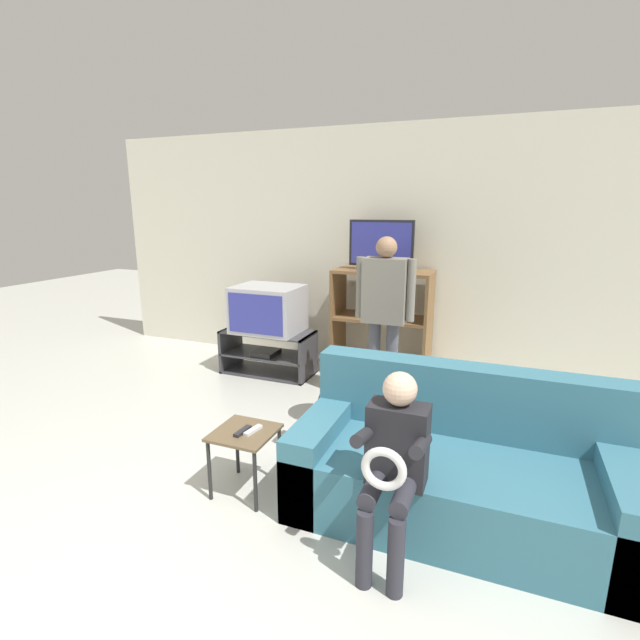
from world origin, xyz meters
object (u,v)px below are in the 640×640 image
object	(u,v)px
person_standing_adult	(385,305)
person_seated_child	(394,457)
remote_control_black	(243,431)
folding_stool	(340,369)
couch	(457,470)
television_main	(268,309)
media_shelf	(381,322)
snack_table	(245,441)
television_flat	(381,246)
tv_stand	(268,353)
remote_control_white	(253,430)

from	to	relation	value
person_standing_adult	person_seated_child	world-z (taller)	person_standing_adult
remote_control_black	folding_stool	bearing A→B (deg)	81.81
remote_control_black	couch	bearing A→B (deg)	17.35
remote_control_black	couch	world-z (taller)	couch
television_main	couch	world-z (taller)	television_main
television_main	media_shelf	distance (m)	1.21
media_shelf	snack_table	xyz separation A→B (m)	(-0.25, -2.39, -0.23)
television_flat	person_standing_adult	xyz separation A→B (m)	(0.23, -0.69, -0.46)
television_main	folding_stool	xyz separation A→B (m)	(1.13, -0.90, -0.22)
television_flat	tv_stand	bearing A→B (deg)	-159.88
tv_stand	television_main	xyz separation A→B (m)	(0.01, 0.01, 0.48)
television_flat	person_seated_child	xyz separation A→B (m)	(0.76, -2.61, -0.79)
tv_stand	person_standing_adult	xyz separation A→B (m)	(1.34, -0.29, 0.69)
tv_stand	couch	xyz separation A→B (m)	(2.14, -1.71, 0.05)
couch	person_seated_child	bearing A→B (deg)	-118.51
television_main	person_standing_adult	xyz separation A→B (m)	(1.33, -0.30, 0.20)
remote_control_black	couch	distance (m)	1.30
snack_table	remote_control_black	xyz separation A→B (m)	(0.00, -0.02, 0.08)
couch	person_seated_child	xyz separation A→B (m)	(-0.27, -0.49, 0.30)
tv_stand	person_standing_adult	world-z (taller)	person_standing_adult
folding_stool	television_main	bearing A→B (deg)	141.54
person_standing_adult	person_seated_child	size ratio (longest dim) A/B	1.54
television_flat	media_shelf	bearing A→B (deg)	19.50
tv_stand	snack_table	distance (m)	2.16
television_main	person_seated_child	distance (m)	2.90
tv_stand	couch	bearing A→B (deg)	-38.56
folding_stool	person_seated_child	bearing A→B (deg)	-60.74
television_main	television_flat	xyz separation A→B (m)	(1.10, 0.40, 0.66)
snack_table	remote_control_white	world-z (taller)	remote_control_white
folding_stool	person_seated_child	size ratio (longest dim) A/B	0.61
television_flat	person_seated_child	world-z (taller)	television_flat
snack_table	folding_stool	bearing A→B (deg)	76.91
television_flat	remote_control_black	size ratio (longest dim) A/B	4.63
media_shelf	remote_control_white	bearing A→B (deg)	-94.76
remote_control_black	person_standing_adult	size ratio (longest dim) A/B	0.09
remote_control_white	person_standing_adult	xyz separation A→B (m)	(0.40, 1.67, 0.49)
television_flat	person_seated_child	size ratio (longest dim) A/B	0.67
folding_stool	snack_table	xyz separation A→B (m)	(-0.25, -1.08, -0.14)
tv_stand	snack_table	size ratio (longest dim) A/B	2.36
person_standing_adult	remote_control_white	bearing A→B (deg)	-103.35
snack_table	remote_control_black	size ratio (longest dim) A/B	2.88
remote_control_white	media_shelf	bearing A→B (deg)	95.25
couch	media_shelf	bearing A→B (deg)	115.28
person_standing_adult	couch	bearing A→B (deg)	-60.45
folding_stool	remote_control_black	distance (m)	1.13
television_flat	snack_table	size ratio (longest dim) A/B	1.61
remote_control_black	person_seated_child	bearing A→B (deg)	-7.38
remote_control_black	tv_stand	bearing A→B (deg)	118.62
television_main	person_standing_adult	size ratio (longest dim) A/B	0.46
media_shelf	television_flat	bearing A→B (deg)	-160.50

